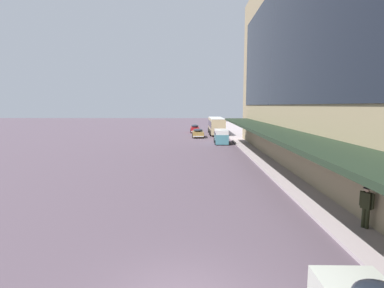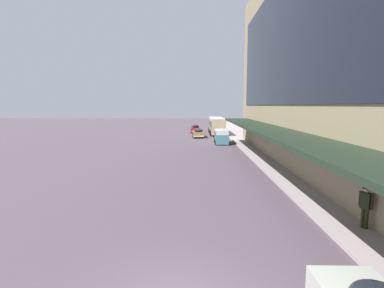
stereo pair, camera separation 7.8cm
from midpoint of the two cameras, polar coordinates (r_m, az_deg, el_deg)
name	(u,v)px [view 2 (the right image)]	position (r m, az deg, el deg)	size (l,w,h in m)	color
transit_bus_kerbside_front	(217,125)	(55.64, 4.75, 3.67)	(2.70, 10.90, 3.09)	tan
sedan_trailing_mid	(195,129)	(59.28, 0.66, 2.96)	(1.88, 4.40, 1.60)	#A51D21
sedan_trailing_near	(198,133)	(50.14, 1.26, 2.11)	(2.00, 4.28, 1.49)	olive
vw_van	(221,136)	(42.24, 5.66, 1.58)	(1.95, 4.57, 1.96)	teal
pedestrian_at_kerb	(366,205)	(14.76, 30.30, -9.94)	(0.41, 0.55, 1.86)	black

